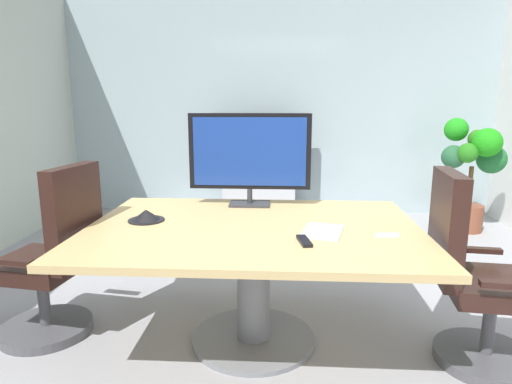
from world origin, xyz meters
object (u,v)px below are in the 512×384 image
potted_plant (474,164)px  conference_phone (146,216)px  office_chair_right (474,286)px  office_chair_left (54,267)px  conference_table (253,253)px  wall_display_unit (259,183)px  remote_control (304,241)px  tv_monitor (250,154)px

potted_plant → conference_phone: size_ratio=5.78×
office_chair_right → conference_phone: 1.93m
office_chair_left → potted_plant: (3.53, 2.50, 0.31)m
conference_table → office_chair_right: bearing=-6.3°
conference_table → potted_plant: (2.29, 2.51, 0.19)m
office_chair_right → wall_display_unit: size_ratio=0.83×
office_chair_left → conference_phone: office_chair_left is taller
conference_table → office_chair_left: 1.24m
wall_display_unit → remote_control: bearing=-82.9°
conference_phone → office_chair_left: bearing=-173.4°
conference_table → remote_control: bearing=-46.2°
tv_monitor → remote_control: (0.34, -0.82, -0.35)m
office_chair_left → wall_display_unit: bearing=167.6°
conference_table → office_chair_right: office_chair_right is taller
office_chair_right → remote_control: office_chair_right is taller
conference_table → office_chair_right: 1.25m
tv_monitor → potted_plant: bearing=40.1°
potted_plant → conference_phone: 3.83m
office_chair_left → potted_plant: 4.34m
conference_table → tv_monitor: tv_monitor is taller
office_chair_right → potted_plant: potted_plant is taller
conference_table → wall_display_unit: wall_display_unit is taller
wall_display_unit → conference_phone: (-0.54, -2.90, 0.33)m
office_chair_right → conference_phone: office_chair_right is taller
potted_plant → wall_display_unit: bearing=169.2°
office_chair_left → wall_display_unit: 3.17m
office_chair_left → potted_plant: bearing=133.5°
office_chair_right → conference_phone: bearing=90.1°
office_chair_left → office_chair_right: (2.47, -0.14, 0.00)m
wall_display_unit → office_chair_right: bearing=-66.3°
conference_table → tv_monitor: bearing=96.5°
potted_plant → office_chair_left: bearing=-144.7°
conference_table → office_chair_left: (-1.24, 0.00, -0.12)m
office_chair_left → remote_control: 1.58m
potted_plant → office_chair_right: bearing=-111.8°
conference_table → remote_control: size_ratio=11.39×
potted_plant → remote_control: bearing=-125.7°
conference_phone → conference_table: bearing=-5.9°
office_chair_left → office_chair_right: 2.48m
tv_monitor → remote_control: bearing=-67.3°
conference_table → office_chair_left: bearing=179.9°
office_chair_left → potted_plant: size_ratio=0.86×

